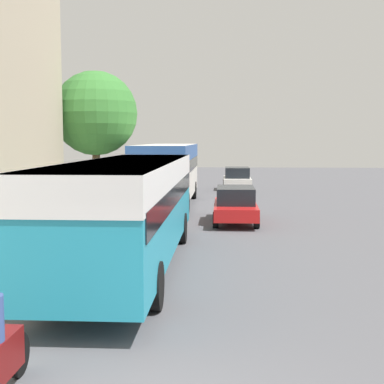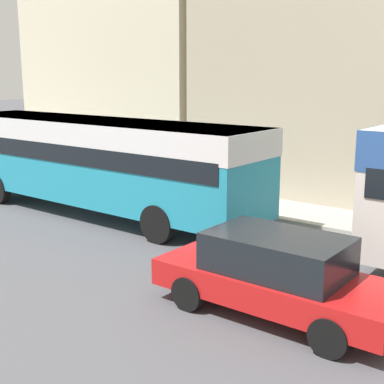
{
  "view_description": "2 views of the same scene",
  "coord_description": "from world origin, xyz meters",
  "views": [
    {
      "loc": [
        0.87,
        -5.65,
        3.45
      ],
      "look_at": [
        -0.43,
        16.26,
        1.27
      ],
      "focal_mm": 50.0,
      "sensor_mm": 36.0,
      "label": 1
    },
    {
      "loc": [
        9.31,
        20.56,
        4.21
      ],
      "look_at": [
        -0.06,
        13.3,
        1.6
      ],
      "focal_mm": 50.0,
      "sensor_mm": 36.0,
      "label": 2
    }
  ],
  "objects": [
    {
      "name": "pedestrian_near_curb",
      "position": [
        -5.7,
        26.82,
        1.04
      ],
      "size": [
        0.38,
        0.38,
        1.74
      ],
      "color": "#232838",
      "rests_on": "sidewalk"
    },
    {
      "name": "bus_following",
      "position": [
        -2.02,
        21.97,
        2.05
      ],
      "size": [
        2.62,
        10.38,
        3.17
      ],
      "color": "silver",
      "rests_on": "ground_plane"
    },
    {
      "name": "car_crossing",
      "position": [
        1.37,
        16.3,
        0.77
      ],
      "size": [
        1.8,
        4.38,
        1.49
      ],
      "color": "red",
      "rests_on": "ground_plane"
    },
    {
      "name": "car_far_curb",
      "position": [
        1.8,
        30.68,
        0.8
      ],
      "size": [
        1.91,
        4.16,
        1.55
      ],
      "color": "silver",
      "rests_on": "ground_plane"
    },
    {
      "name": "bus_lead",
      "position": [
        -1.64,
        8.34,
        1.88
      ],
      "size": [
        2.56,
        11.43,
        2.88
      ],
      "color": "teal",
      "rests_on": "ground_plane"
    },
    {
      "name": "street_tree",
      "position": [
        -5.21,
        19.56,
        4.65
      ],
      "size": [
        3.99,
        3.99,
        6.51
      ],
      "color": "brown",
      "rests_on": "sidewalk"
    }
  ]
}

